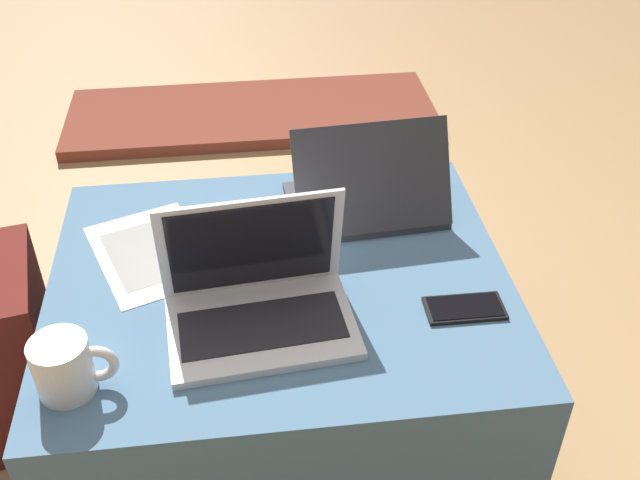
{
  "coord_description": "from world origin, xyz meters",
  "views": [
    {
      "loc": [
        -0.06,
        -1.13,
        1.37
      ],
      "look_at": [
        0.08,
        0.0,
        0.51
      ],
      "focal_mm": 42.0,
      "sensor_mm": 36.0,
      "label": 1
    }
  ],
  "objects_px": {
    "laptop_near": "(258,298)",
    "backpack": "(6,351)",
    "laptop_far": "(367,196)",
    "cell_phone": "(465,308)",
    "coffee_mug": "(66,367)",
    "paper_sheet": "(152,252)"
  },
  "relations": [
    {
      "from": "laptop_near",
      "to": "coffee_mug",
      "type": "height_order",
      "value": "laptop_near"
    },
    {
      "from": "laptop_near",
      "to": "paper_sheet",
      "type": "distance_m",
      "value": 0.31
    },
    {
      "from": "cell_phone",
      "to": "paper_sheet",
      "type": "xyz_separation_m",
      "value": [
        -0.59,
        0.25,
        -0.0
      ]
    },
    {
      "from": "paper_sheet",
      "to": "coffee_mug",
      "type": "bearing_deg",
      "value": -128.11
    },
    {
      "from": "laptop_near",
      "to": "backpack",
      "type": "relative_size",
      "value": 0.72
    },
    {
      "from": "laptop_near",
      "to": "cell_phone",
      "type": "distance_m",
      "value": 0.38
    },
    {
      "from": "laptop_far",
      "to": "paper_sheet",
      "type": "relative_size",
      "value": 0.98
    },
    {
      "from": "cell_phone",
      "to": "coffee_mug",
      "type": "bearing_deg",
      "value": -80.66
    },
    {
      "from": "laptop_near",
      "to": "cell_phone",
      "type": "xyz_separation_m",
      "value": [
        0.38,
        -0.02,
        -0.04
      ]
    },
    {
      "from": "backpack",
      "to": "paper_sheet",
      "type": "bearing_deg",
      "value": 80.7
    },
    {
      "from": "laptop_far",
      "to": "coffee_mug",
      "type": "distance_m",
      "value": 0.72
    },
    {
      "from": "laptop_near",
      "to": "laptop_far",
      "type": "bearing_deg",
      "value": 45.48
    },
    {
      "from": "coffee_mug",
      "to": "paper_sheet",
      "type": "bearing_deg",
      "value": 72.61
    },
    {
      "from": "laptop_far",
      "to": "paper_sheet",
      "type": "bearing_deg",
      "value": 6.23
    },
    {
      "from": "laptop_far",
      "to": "cell_phone",
      "type": "xyz_separation_m",
      "value": [
        0.13,
        -0.33,
        -0.04
      ]
    },
    {
      "from": "laptop_near",
      "to": "paper_sheet",
      "type": "bearing_deg",
      "value": 127.6
    },
    {
      "from": "backpack",
      "to": "paper_sheet",
      "type": "relative_size",
      "value": 1.38
    },
    {
      "from": "laptop_near",
      "to": "cell_phone",
      "type": "relative_size",
      "value": 2.38
    },
    {
      "from": "backpack",
      "to": "coffee_mug",
      "type": "height_order",
      "value": "coffee_mug"
    },
    {
      "from": "laptop_near",
      "to": "laptop_far",
      "type": "distance_m",
      "value": 0.4
    },
    {
      "from": "laptop_near",
      "to": "laptop_far",
      "type": "xyz_separation_m",
      "value": [
        0.25,
        0.31,
        -0.0
      ]
    },
    {
      "from": "laptop_near",
      "to": "backpack",
      "type": "xyz_separation_m",
      "value": [
        -0.55,
        0.22,
        -0.28
      ]
    }
  ]
}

